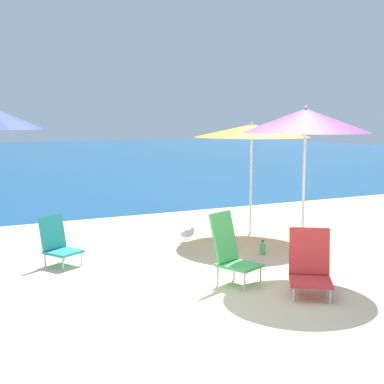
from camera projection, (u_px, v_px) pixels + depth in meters
ground_plane at (200, 306)px, 5.91m from camera, size 60.00×60.00×0.00m
beach_umbrella_purple at (306, 121)px, 7.09m from camera, size 1.71×1.71×2.23m
beach_umbrella_orange at (252, 131)px, 9.43m from camera, size 2.05×2.05×2.00m
beach_chair_teal at (58, 242)px, 7.55m from camera, size 0.59×0.63×0.69m
beach_chair_red at (310, 266)px, 6.29m from camera, size 0.72×0.75×0.76m
beach_chair_green at (231, 250)px, 6.66m from camera, size 0.59×0.68×0.89m
water_bottle at (263, 249)px, 8.13m from camera, size 0.09×0.09×0.22m
seagull at (187, 233)px, 9.01m from camera, size 0.27×0.11×0.23m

